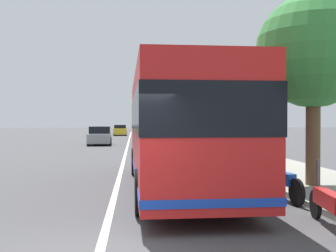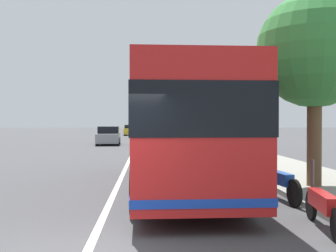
{
  "view_description": "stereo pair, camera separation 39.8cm",
  "coord_description": "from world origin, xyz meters",
  "px_view_note": "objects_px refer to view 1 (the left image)",
  "views": [
    {
      "loc": [
        -5.79,
        -0.54,
        2.04
      ],
      "look_at": [
        6.38,
        -1.56,
        1.88
      ],
      "focal_mm": 42.98,
      "sensor_mm": 36.0,
      "label": 1
    },
    {
      "loc": [
        -5.82,
        -0.93,
        2.04
      ],
      "look_at": [
        6.38,
        -1.56,
        1.88
      ],
      "focal_mm": 42.98,
      "sensor_mm": 36.0,
      "label": 2
    }
  ],
  "objects_px": {
    "roadside_tree_mid_block": "(313,52)",
    "car_side_street": "(100,136)",
    "car_far_distant": "(156,138)",
    "car_oncoming": "(143,133)",
    "motorcycle_nearest_curb": "(329,205)",
    "motorcycle_by_tree": "(279,181)",
    "roadside_tree_far_block": "(218,84)",
    "coach_bus": "(177,126)",
    "car_behind_bus": "(120,130)"
  },
  "relations": [
    {
      "from": "car_oncoming",
      "to": "roadside_tree_mid_block",
      "type": "relative_size",
      "value": 0.7
    },
    {
      "from": "car_oncoming",
      "to": "car_side_street",
      "type": "bearing_deg",
      "value": 157.71
    },
    {
      "from": "car_oncoming",
      "to": "roadside_tree_far_block",
      "type": "relative_size",
      "value": 0.65
    },
    {
      "from": "roadside_tree_mid_block",
      "to": "motorcycle_by_tree",
      "type": "bearing_deg",
      "value": 131.57
    },
    {
      "from": "coach_bus",
      "to": "motorcycle_by_tree",
      "type": "relative_size",
      "value": 4.25
    },
    {
      "from": "motorcycle_by_tree",
      "to": "car_far_distant",
      "type": "relative_size",
      "value": 0.52
    },
    {
      "from": "roadside_tree_far_block",
      "to": "roadside_tree_mid_block",
      "type": "bearing_deg",
      "value": 179.04
    },
    {
      "from": "motorcycle_nearest_curb",
      "to": "car_oncoming",
      "type": "bearing_deg",
      "value": 11.51
    },
    {
      "from": "car_far_distant",
      "to": "roadside_tree_far_block",
      "type": "relative_size",
      "value": 0.76
    },
    {
      "from": "motorcycle_by_tree",
      "to": "car_behind_bus",
      "type": "distance_m",
      "value": 46.54
    },
    {
      "from": "motorcycle_nearest_curb",
      "to": "roadside_tree_far_block",
      "type": "xyz_separation_m",
      "value": [
        18.87,
        -1.86,
        4.02
      ]
    },
    {
      "from": "car_behind_bus",
      "to": "roadside_tree_far_block",
      "type": "height_order",
      "value": "roadside_tree_far_block"
    },
    {
      "from": "motorcycle_by_tree",
      "to": "coach_bus",
      "type": "bearing_deg",
      "value": 46.89
    },
    {
      "from": "roadside_tree_far_block",
      "to": "car_side_street",
      "type": "bearing_deg",
      "value": 46.0
    },
    {
      "from": "motorcycle_by_tree",
      "to": "roadside_tree_mid_block",
      "type": "relative_size",
      "value": 0.42
    },
    {
      "from": "coach_bus",
      "to": "car_behind_bus",
      "type": "xyz_separation_m",
      "value": [
        44.35,
        3.24,
        -1.18
      ]
    },
    {
      "from": "coach_bus",
      "to": "car_far_distant",
      "type": "distance_m",
      "value": 19.28
    },
    {
      "from": "car_side_street",
      "to": "roadside_tree_mid_block",
      "type": "distance_m",
      "value": 24.44
    },
    {
      "from": "car_side_street",
      "to": "car_oncoming",
      "type": "bearing_deg",
      "value": 159.08
    },
    {
      "from": "roadside_tree_far_block",
      "to": "car_far_distant",
      "type": "bearing_deg",
      "value": 36.84
    },
    {
      "from": "car_oncoming",
      "to": "roadside_tree_far_block",
      "type": "height_order",
      "value": "roadside_tree_far_block"
    },
    {
      "from": "motorcycle_nearest_curb",
      "to": "car_side_street",
      "type": "height_order",
      "value": "car_side_street"
    },
    {
      "from": "coach_bus",
      "to": "car_far_distant",
      "type": "bearing_deg",
      "value": -2.28
    },
    {
      "from": "coach_bus",
      "to": "car_far_distant",
      "type": "relative_size",
      "value": 2.2
    },
    {
      "from": "car_oncoming",
      "to": "coach_bus",
      "type": "bearing_deg",
      "value": 177.09
    },
    {
      "from": "motorcycle_by_tree",
      "to": "roadside_tree_far_block",
      "type": "height_order",
      "value": "roadside_tree_far_block"
    },
    {
      "from": "car_oncoming",
      "to": "roadside_tree_mid_block",
      "type": "distance_m",
      "value": 34.69
    },
    {
      "from": "car_far_distant",
      "to": "roadside_tree_mid_block",
      "type": "bearing_deg",
      "value": -168.79
    },
    {
      "from": "roadside_tree_mid_block",
      "to": "roadside_tree_far_block",
      "type": "relative_size",
      "value": 0.93
    },
    {
      "from": "motorcycle_nearest_curb",
      "to": "car_behind_bus",
      "type": "distance_m",
      "value": 49.37
    },
    {
      "from": "car_far_distant",
      "to": "roadside_tree_mid_block",
      "type": "distance_m",
      "value": 20.33
    },
    {
      "from": "motorcycle_by_tree",
      "to": "roadside_tree_mid_block",
      "type": "distance_m",
      "value": 4.12
    },
    {
      "from": "coach_bus",
      "to": "car_far_distant",
      "type": "height_order",
      "value": "coach_bus"
    },
    {
      "from": "car_far_distant",
      "to": "roadside_tree_far_block",
      "type": "distance_m",
      "value": 7.39
    },
    {
      "from": "car_far_distant",
      "to": "car_oncoming",
      "type": "height_order",
      "value": "car_oncoming"
    },
    {
      "from": "coach_bus",
      "to": "roadside_tree_mid_block",
      "type": "bearing_deg",
      "value": -97.98
    },
    {
      "from": "motorcycle_by_tree",
      "to": "roadside_tree_far_block",
      "type": "bearing_deg",
      "value": -12.69
    },
    {
      "from": "car_side_street",
      "to": "motorcycle_nearest_curb",
      "type": "bearing_deg",
      "value": 11.67
    },
    {
      "from": "roadside_tree_mid_block",
      "to": "car_side_street",
      "type": "bearing_deg",
      "value": 19.74
    },
    {
      "from": "car_side_street",
      "to": "car_behind_bus",
      "type": "height_order",
      "value": "car_side_street"
    },
    {
      "from": "coach_bus",
      "to": "car_behind_bus",
      "type": "bearing_deg",
      "value": 3.18
    },
    {
      "from": "car_behind_bus",
      "to": "car_side_street",
      "type": "bearing_deg",
      "value": -3.48
    },
    {
      "from": "motorcycle_by_tree",
      "to": "car_far_distant",
      "type": "distance_m",
      "value": 21.17
    },
    {
      "from": "motorcycle_nearest_curb",
      "to": "motorcycle_by_tree",
      "type": "distance_m",
      "value": 2.87
    },
    {
      "from": "motorcycle_nearest_curb",
      "to": "motorcycle_by_tree",
      "type": "height_order",
      "value": "motorcycle_by_tree"
    },
    {
      "from": "car_oncoming",
      "to": "car_far_distant",
      "type": "bearing_deg",
      "value": 179.36
    },
    {
      "from": "car_behind_bus",
      "to": "car_far_distant",
      "type": "bearing_deg",
      "value": 7.31
    },
    {
      "from": "car_side_street",
      "to": "car_oncoming",
      "type": "xyz_separation_m",
      "value": [
        11.47,
        -3.94,
        -0.03
      ]
    },
    {
      "from": "motorcycle_by_tree",
      "to": "car_behind_bus",
      "type": "height_order",
      "value": "car_behind_bus"
    },
    {
      "from": "roadside_tree_far_block",
      "to": "motorcycle_by_tree",
      "type": "bearing_deg",
      "value": 173.7
    }
  ]
}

